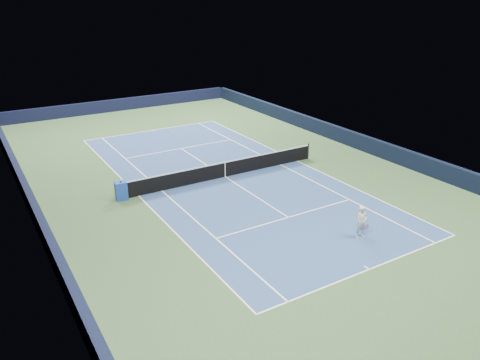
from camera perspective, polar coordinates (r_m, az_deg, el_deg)
ground at (r=28.41m, az=-1.83°, el=0.38°), size 40.00×40.00×0.00m
wall_far at (r=45.84m, az=-14.31°, el=8.90°), size 22.00×0.35×1.10m
wall_right at (r=34.53m, az=14.04°, el=4.68°), size 0.35×40.00×1.10m
wall_left at (r=25.17m, az=-23.85°, el=-3.23°), size 0.35×40.00×1.10m
court_surface at (r=28.41m, az=-1.83°, el=0.39°), size 10.97×23.77×0.01m
baseline_far at (r=38.66m, az=-10.60°, el=5.98°), size 10.97×0.08×0.00m
baseline_near at (r=20.03m, az=15.50°, el=-10.45°), size 10.97×0.08×0.00m
sideline_doubles_right at (r=31.28m, az=6.95°, el=2.33°), size 0.08×23.77×0.00m
sideline_doubles_left at (r=26.37m, az=-12.26°, el=-1.90°), size 0.08×23.77×0.00m
sideline_singles_right at (r=30.49m, az=4.92°, el=1.89°), size 0.08×23.77×0.00m
sideline_singles_left at (r=26.78m, az=-9.51°, el=-1.30°), size 0.08×23.77×0.00m
service_line_far at (r=33.80m, az=-7.20°, el=3.84°), size 8.23×0.08×0.00m
service_line_near at (r=23.52m, az=5.91°, el=-4.55°), size 8.23×0.08×0.00m
center_service_line at (r=28.40m, az=-1.83°, el=0.40°), size 0.08×12.80×0.00m
center_mark_far at (r=38.53m, az=-10.52°, el=5.93°), size 0.08×0.30×0.00m
center_mark_near at (r=20.11m, az=15.19°, el=-10.27°), size 0.08×0.30×0.00m
tennis_net at (r=28.22m, az=-1.84°, el=1.34°), size 12.90×0.10×1.07m
sponsor_cube at (r=25.99m, az=-14.28°, el=-1.25°), size 0.69×0.64×1.02m
tennis_player at (r=21.98m, az=14.60°, el=-4.98°), size 0.76×1.26×1.95m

